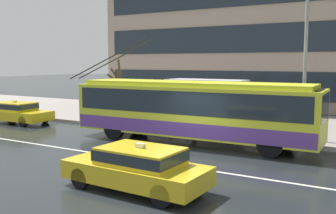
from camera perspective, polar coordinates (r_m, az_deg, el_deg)
name	(u,v)px	position (r m, az deg, el deg)	size (l,w,h in m)	color
ground_plane	(183,157)	(15.27, 2.21, -7.42)	(160.00, 160.00, 0.00)	#22272B
sidewalk_slab	(256,123)	(23.68, 12.80, -2.36)	(80.00, 10.00, 0.14)	gray
lane_centre_line	(167,164)	(14.26, -0.09, -8.42)	(72.00, 0.14, 0.01)	silver
trolleybus	(193,109)	(17.73, 3.65, -0.34)	(12.80, 2.76, 4.83)	yellow
taxi_queued_behind_bus	(16,111)	(25.39, -21.51, -0.62)	(4.56, 1.98, 1.39)	yellow
taxi_oncoming_near	(138,166)	(11.39, -4.52, -8.69)	(4.38, 1.95, 1.39)	yellow
bus_shelter	(208,91)	(21.21, 5.91, 2.34)	(4.30, 1.82, 2.63)	gray
pedestrian_at_shelter	(170,96)	(23.11, 0.22, 1.60)	(1.10, 1.10, 1.93)	#49424B
pedestrian_approaching_curb	(196,100)	(19.97, 4.09, 1.06)	(1.44, 1.44, 2.01)	#2F2C45
pedestrian_walking_past	(238,98)	(20.72, 10.33, 1.25)	(1.62, 1.62, 2.01)	#504942
street_lamp	(306,48)	(18.86, 19.66, 8.23)	(0.60, 0.32, 7.20)	gray
street_tree_bare	(119,91)	(23.69, -7.22, 2.35)	(0.77, 1.38, 3.79)	#4E4A2A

